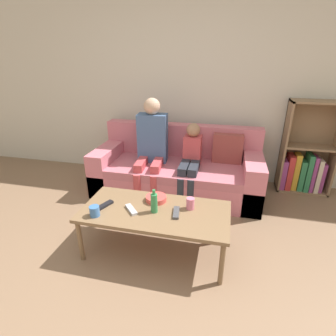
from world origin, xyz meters
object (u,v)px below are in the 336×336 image
Objects in this scene: tv_remote_1 at (105,205)px; tv_remote_2 at (131,210)px; cup_far at (95,211)px; bottle at (154,203)px; person_adult at (152,142)px; person_child at (191,159)px; bookshelf at (305,159)px; coffee_table at (155,214)px; cup_near at (190,203)px; couch at (178,171)px; snack_bowl at (156,198)px; tv_remote_0 at (176,213)px.

tv_remote_1 is 1.10× the size of tv_remote_2.
tv_remote_2 is at bearing 19.21° from tv_remote_1.
bottle reaches higher than cup_far.
tv_remote_2 is (0.16, -1.16, -0.22)m from person_adult.
person_child is at bearing 82.39° from bottle.
tv_remote_2 is at bearing 27.79° from cup_far.
bookshelf is at bearing 41.63° from cup_far.
bottle reaches higher than coffee_table.
couch is at bearing 106.19° from cup_near.
bookshelf is at bearing 13.90° from couch.
person_adult reaches higher than tv_remote_1.
bottle is at bearing 20.03° from cup_far.
bottle is at bearing 24.07° from tv_remote_1.
bookshelf is 6.17× the size of snack_bowl.
tv_remote_0 is 1.10× the size of tv_remote_2.
bookshelf is 2.53m from tv_remote_1.
person_adult is at bearing 108.42° from snack_bowl.
cup_near is at bearing -73.81° from couch.
person_child is 5.62× the size of tv_remote_2.
snack_bowl reaches higher than coffee_table.
tv_remote_0 reaches higher than coffee_table.
person_adult reaches higher than person_child.
cup_far is (-0.60, -1.24, -0.03)m from person_child.
person_adult is 1.31× the size of person_child.
cup_near is (0.63, -1.01, -0.19)m from person_adult.
bookshelf is (1.55, 0.38, 0.15)m from couch.
bottle is at bearing -88.54° from couch.
cup_far is (-0.11, -1.30, -0.19)m from person_adult.
bookshelf reaches higher than tv_remote_0.
couch is 1.15m from cup_near.
cup_near is 1.16× the size of cup_far.
coffee_table is at bearing -97.95° from person_child.
person_adult is 13.47× the size of cup_far.
couch reaches higher than tv_remote_1.
couch reaches higher than snack_bowl.
tv_remote_1 is 0.94× the size of snack_bowl.
snack_bowl is at bearing 100.62° from bottle.
person_adult is 1.26m from tv_remote_0.
tv_remote_1 is (-0.44, -0.04, 0.05)m from coffee_table.
coffee_table is 1.40× the size of person_child.
person_child is 1.15m from tv_remote_2.
cup_near reaches higher than snack_bowl.
bottle is at bearing -157.60° from cup_near.
person_child is 5.10× the size of tv_remote_1.
tv_remote_1 is at bearing -154.45° from snack_bowl.
person_child reaches higher than tv_remote_0.
couch reaches higher than tv_remote_0.
person_child is 0.91m from snack_bowl.
tv_remote_2 is (-0.34, -1.10, -0.06)m from person_child.
bookshelf is 2.09m from snack_bowl.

